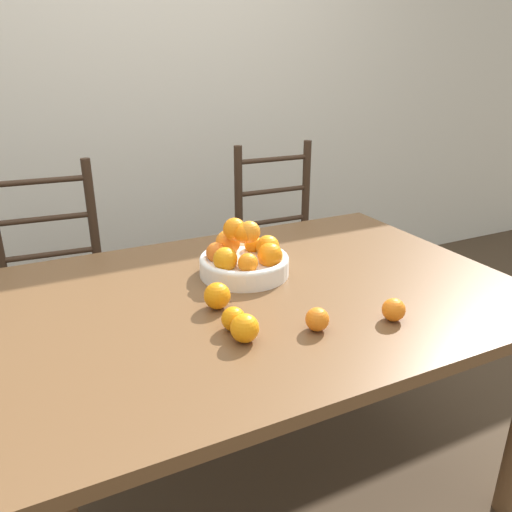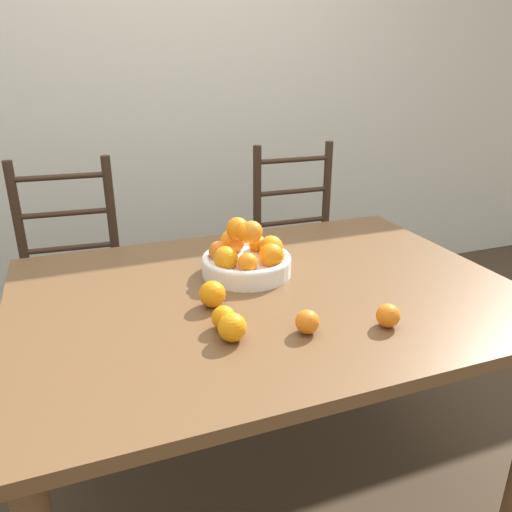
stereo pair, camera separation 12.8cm
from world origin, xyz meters
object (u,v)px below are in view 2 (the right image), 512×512
Objects in this scene: orange_loose_2 at (388,316)px; chair_right at (302,257)px; chair_left at (74,291)px; orange_loose_3 at (232,327)px; fruit_bowl at (246,257)px; orange_loose_0 at (212,294)px; orange_loose_4 at (224,318)px; orange_loose_1 at (309,322)px.

orange_loose_2 is 0.06× the size of chair_right.
chair_left is (-0.76, 1.14, -0.31)m from orange_loose_2.
orange_loose_3 is 1.17m from chair_left.
orange_loose_0 is at bearing -132.29° from fruit_bowl.
fruit_bowl is at bearing -126.70° from chair_right.
chair_left is at bearing 127.79° from fruit_bowl.
orange_loose_3 is (-0.01, -0.19, -0.00)m from orange_loose_0.
orange_loose_2 is at bearing -19.23° from orange_loose_4.
chair_right is (0.54, 0.70, -0.34)m from fruit_bowl.
fruit_bowl is at bearing 65.39° from orange_loose_3.
fruit_bowl reaches higher than orange_loose_0.
orange_loose_0 is at bearing -127.65° from chair_right.
fruit_bowl is 4.57× the size of orange_loose_4.
orange_loose_3 reaches higher than orange_loose_4.
orange_loose_1 is 0.06× the size of chair_right.
orange_loose_3 is (-0.39, 0.08, 0.00)m from orange_loose_2.
chair_right reaches higher than orange_loose_0.
fruit_bowl is 0.50m from orange_loose_2.
fruit_bowl is 0.41m from orange_loose_3.
orange_loose_1 is at bearing 167.69° from orange_loose_2.
orange_loose_4 is (-0.00, 0.06, -0.00)m from orange_loose_3.
orange_loose_4 is at bearing 92.37° from orange_loose_3.
chair_left and chair_right have the same top height.
chair_left is (-0.56, 1.10, -0.31)m from orange_loose_1.
chair_right is at bearing 64.64° from orange_loose_1.
chair_right reaches higher than fruit_bowl.
orange_loose_4 is at bearing -119.16° from fruit_bowl.
orange_loose_2 is (0.22, -0.45, -0.03)m from fruit_bowl.
orange_loose_2 is 0.99× the size of orange_loose_4.
orange_loose_3 is 0.07× the size of chair_right.
orange_loose_0 is 0.07× the size of chair_left.
orange_loose_4 is (-0.40, 0.14, 0.00)m from orange_loose_2.
orange_loose_0 is 1.04× the size of orange_loose_3.
chair_right is (0.71, 1.07, -0.32)m from orange_loose_3.
orange_loose_1 is 1.27m from chair_left.
fruit_bowl is at bearing 116.43° from orange_loose_2.
chair_right is (0.52, 1.10, -0.31)m from orange_loose_1.
orange_loose_0 reaches higher than orange_loose_2.
orange_loose_4 is 0.06× the size of chair_right.
orange_loose_1 is at bearing -114.14° from chair_right.
orange_loose_2 is at bearing -63.57° from fruit_bowl.
fruit_bowl reaches higher than orange_loose_1.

